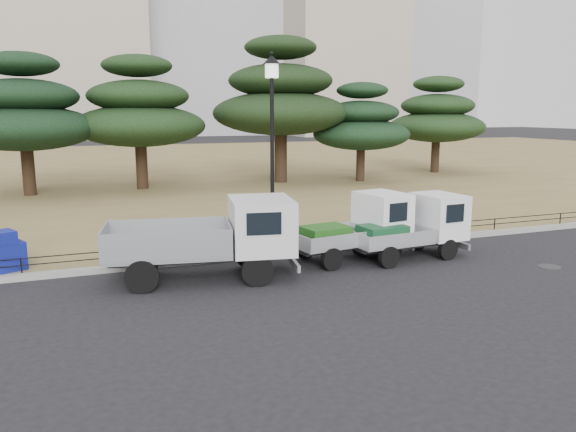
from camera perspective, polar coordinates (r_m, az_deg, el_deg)
name	(u,v)px	position (r m, az deg, el deg)	size (l,w,h in m)	color
ground	(316,280)	(14.39, 2.85, -6.47)	(220.00, 220.00, 0.00)	black
lawn	(153,167)	(43.74, -13.51, 4.87)	(120.00, 56.00, 0.15)	olive
curb	(281,253)	(16.69, -0.73, -3.77)	(120.00, 0.25, 0.16)	gray
truck_large	(213,235)	(14.31, -7.67, -1.96)	(4.91, 2.57, 2.04)	black
truck_kei_front	(358,227)	(16.34, 7.17, -1.11)	(3.71, 2.01, 1.86)	black
truck_kei_rear	(415,227)	(16.75, 12.75, -1.08)	(3.56, 1.73, 1.81)	black
street_lamp	(272,121)	(16.40, -1.64, 9.67)	(0.50, 0.50, 5.63)	black
pipe_fence	(279,240)	(16.74, -0.91, -2.46)	(38.00, 0.04, 0.40)	black
manhole	(549,267)	(17.11, 25.03, -4.68)	(0.60, 0.60, 0.01)	#2D2D30
pine_west_near	(24,114)	(30.18, -25.27, 9.38)	(6.85, 6.85, 6.85)	black
pine_center_left	(139,112)	(30.71, -14.88, 10.14)	(6.83, 6.83, 6.94)	black
pine_center_right	(281,99)	(32.57, -0.76, 11.82)	(7.75, 7.75, 8.22)	black
pine_east_near	(361,125)	(33.32, 7.47, 9.20)	(5.67, 5.67, 5.73)	black
pine_east_far	(437,117)	(39.21, 14.90, 9.67)	(6.33, 6.33, 6.36)	black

